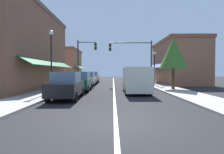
{
  "coord_description": "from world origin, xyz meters",
  "views": [
    {
      "loc": [
        -0.1,
        -6.18,
        1.78
      ],
      "look_at": [
        -0.21,
        15.3,
        1.13
      ],
      "focal_mm": 28.68,
      "sensor_mm": 36.0,
      "label": 1
    }
  ],
  "objects_px": {
    "parked_car_third_left": "(88,79)",
    "traffic_signal_mast_arm": "(136,55)",
    "traffic_signal_left_corner": "(84,56)",
    "street_lamp_left_near": "(51,51)",
    "van_in_lane": "(136,79)",
    "parked_car_far_left": "(93,78)",
    "parked_car_nearest_left": "(67,86)",
    "tree_right_near": "(173,53)",
    "street_lamp_right_mid": "(154,63)",
    "parked_car_second_left": "(80,82)"
  },
  "relations": [
    {
      "from": "traffic_signal_left_corner",
      "to": "street_lamp_left_near",
      "type": "bearing_deg",
      "value": -95.92
    },
    {
      "from": "traffic_signal_left_corner",
      "to": "street_lamp_right_mid",
      "type": "bearing_deg",
      "value": -8.53
    },
    {
      "from": "traffic_signal_left_corner",
      "to": "parked_car_nearest_left",
      "type": "bearing_deg",
      "value": -85.79
    },
    {
      "from": "parked_car_far_left",
      "to": "traffic_signal_left_corner",
      "type": "relative_size",
      "value": 0.69
    },
    {
      "from": "parked_car_nearest_left",
      "to": "street_lamp_right_mid",
      "type": "xyz_separation_m",
      "value": [
        8.24,
        11.14,
        2.04
      ]
    },
    {
      "from": "van_in_lane",
      "to": "traffic_signal_mast_arm",
      "type": "distance_m",
      "value": 8.43
    },
    {
      "from": "traffic_signal_left_corner",
      "to": "street_lamp_left_near",
      "type": "relative_size",
      "value": 1.18
    },
    {
      "from": "parked_car_nearest_left",
      "to": "traffic_signal_mast_arm",
      "type": "bearing_deg",
      "value": 60.74
    },
    {
      "from": "parked_car_nearest_left",
      "to": "parked_car_second_left",
      "type": "distance_m",
      "value": 4.68
    },
    {
      "from": "parked_car_far_left",
      "to": "parked_car_second_left",
      "type": "bearing_deg",
      "value": -88.66
    },
    {
      "from": "traffic_signal_mast_arm",
      "to": "tree_right_near",
      "type": "xyz_separation_m",
      "value": [
        2.72,
        -5.83,
        -0.42
      ]
    },
    {
      "from": "parked_car_far_left",
      "to": "street_lamp_right_mid",
      "type": "distance_m",
      "value": 9.62
    },
    {
      "from": "tree_right_near",
      "to": "traffic_signal_mast_arm",
      "type": "bearing_deg",
      "value": 114.97
    },
    {
      "from": "street_lamp_left_near",
      "to": "traffic_signal_left_corner",
      "type": "bearing_deg",
      "value": 84.08
    },
    {
      "from": "parked_car_far_left",
      "to": "street_lamp_left_near",
      "type": "relative_size",
      "value": 0.81
    },
    {
      "from": "traffic_signal_mast_arm",
      "to": "street_lamp_left_near",
      "type": "relative_size",
      "value": 1.12
    },
    {
      "from": "parked_car_far_left",
      "to": "traffic_signal_left_corner",
      "type": "height_order",
      "value": "traffic_signal_left_corner"
    },
    {
      "from": "parked_car_far_left",
      "to": "traffic_signal_left_corner",
      "type": "bearing_deg",
      "value": -104.83
    },
    {
      "from": "parked_car_far_left",
      "to": "tree_right_near",
      "type": "relative_size",
      "value": 0.83
    },
    {
      "from": "parked_car_second_left",
      "to": "street_lamp_right_mid",
      "type": "bearing_deg",
      "value": 37.46
    },
    {
      "from": "street_lamp_left_near",
      "to": "street_lamp_right_mid",
      "type": "bearing_deg",
      "value": 39.5
    },
    {
      "from": "van_in_lane",
      "to": "traffic_signal_left_corner",
      "type": "relative_size",
      "value": 0.87
    },
    {
      "from": "parked_car_second_left",
      "to": "traffic_signal_mast_arm",
      "type": "relative_size",
      "value": 0.72
    },
    {
      "from": "parked_car_third_left",
      "to": "parked_car_second_left",
      "type": "bearing_deg",
      "value": -87.22
    },
    {
      "from": "parked_car_third_left",
      "to": "street_lamp_right_mid",
      "type": "distance_m",
      "value": 8.62
    },
    {
      "from": "parked_car_nearest_left",
      "to": "van_in_lane",
      "type": "xyz_separation_m",
      "value": [
        4.9,
        3.38,
        0.27
      ]
    },
    {
      "from": "parked_car_third_left",
      "to": "traffic_signal_mast_arm",
      "type": "relative_size",
      "value": 0.73
    },
    {
      "from": "parked_car_second_left",
      "to": "street_lamp_left_near",
      "type": "bearing_deg",
      "value": -136.42
    },
    {
      "from": "van_in_lane",
      "to": "street_lamp_right_mid",
      "type": "height_order",
      "value": "street_lamp_right_mid"
    },
    {
      "from": "parked_car_second_left",
      "to": "tree_right_near",
      "type": "height_order",
      "value": "tree_right_near"
    },
    {
      "from": "parked_car_far_left",
      "to": "parked_car_third_left",
      "type": "bearing_deg",
      "value": -89.56
    },
    {
      "from": "parked_car_nearest_left",
      "to": "parked_car_second_left",
      "type": "height_order",
      "value": "same"
    },
    {
      "from": "parked_car_third_left",
      "to": "street_lamp_left_near",
      "type": "distance_m",
      "value": 8.33
    },
    {
      "from": "street_lamp_left_near",
      "to": "tree_right_near",
      "type": "distance_m",
      "value": 10.96
    },
    {
      "from": "parked_car_second_left",
      "to": "street_lamp_right_mid",
      "type": "distance_m",
      "value": 10.64
    },
    {
      "from": "street_lamp_right_mid",
      "to": "traffic_signal_mast_arm",
      "type": "bearing_deg",
      "value": 176.72
    },
    {
      "from": "parked_car_second_left",
      "to": "van_in_lane",
      "type": "relative_size",
      "value": 0.79
    },
    {
      "from": "parked_car_nearest_left",
      "to": "parked_car_second_left",
      "type": "bearing_deg",
      "value": 88.25
    },
    {
      "from": "parked_car_nearest_left",
      "to": "street_lamp_right_mid",
      "type": "distance_m",
      "value": 14.0
    },
    {
      "from": "traffic_signal_mast_arm",
      "to": "van_in_lane",
      "type": "bearing_deg",
      "value": -97.81
    },
    {
      "from": "van_in_lane",
      "to": "parked_car_far_left",
      "type": "bearing_deg",
      "value": 112.99
    },
    {
      "from": "parked_car_nearest_left",
      "to": "traffic_signal_left_corner",
      "type": "relative_size",
      "value": 0.69
    },
    {
      "from": "traffic_signal_mast_arm",
      "to": "tree_right_near",
      "type": "bearing_deg",
      "value": -65.03
    },
    {
      "from": "parked_car_far_left",
      "to": "traffic_signal_mast_arm",
      "type": "relative_size",
      "value": 0.72
    },
    {
      "from": "parked_car_nearest_left",
      "to": "street_lamp_right_mid",
      "type": "relative_size",
      "value": 0.97
    },
    {
      "from": "van_in_lane",
      "to": "traffic_signal_mast_arm",
      "type": "relative_size",
      "value": 0.91
    },
    {
      "from": "parked_car_third_left",
      "to": "traffic_signal_left_corner",
      "type": "height_order",
      "value": "traffic_signal_left_corner"
    },
    {
      "from": "tree_right_near",
      "to": "parked_car_third_left",
      "type": "bearing_deg",
      "value": 150.19
    },
    {
      "from": "parked_car_third_left",
      "to": "parked_car_far_left",
      "type": "xyz_separation_m",
      "value": [
        0.01,
        5.0,
        0.0
      ]
    },
    {
      "from": "parked_car_second_left",
      "to": "traffic_signal_left_corner",
      "type": "bearing_deg",
      "value": 96.19
    }
  ]
}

